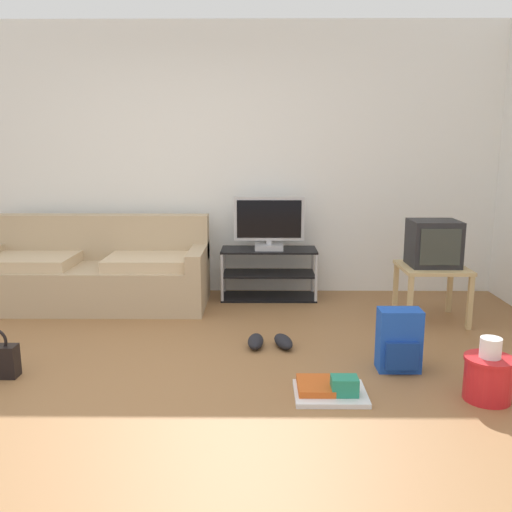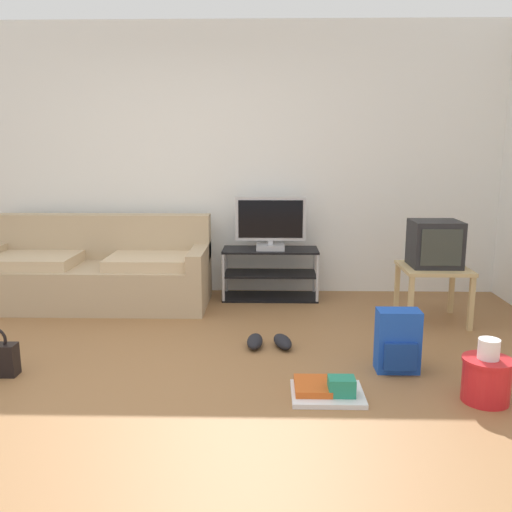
# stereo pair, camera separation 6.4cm
# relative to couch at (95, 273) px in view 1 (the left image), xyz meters

# --- Properties ---
(ground_plane) EXTENTS (9.00, 9.80, 0.02)m
(ground_plane) POSITION_rel_couch_xyz_m (0.98, -1.88, -0.32)
(ground_plane) COLOR olive
(wall_back) EXTENTS (9.00, 0.10, 2.70)m
(wall_back) POSITION_rel_couch_xyz_m (0.98, 0.57, 1.04)
(wall_back) COLOR white
(wall_back) RESTS_ON ground_plane
(couch) EXTENTS (2.13, 0.84, 0.83)m
(couch) POSITION_rel_couch_xyz_m (0.00, 0.00, 0.00)
(couch) COLOR tan
(couch) RESTS_ON ground_plane
(tv_stand) EXTENTS (0.94, 0.40, 0.50)m
(tv_stand) POSITION_rel_couch_xyz_m (1.66, 0.24, -0.06)
(tv_stand) COLOR black
(tv_stand) RESTS_ON ground_plane
(flat_tv) EXTENTS (0.69, 0.22, 0.52)m
(flat_tv) POSITION_rel_couch_xyz_m (1.66, 0.22, 0.45)
(flat_tv) COLOR #B2B2B7
(flat_tv) RESTS_ON tv_stand
(side_table) EXTENTS (0.55, 0.55, 0.48)m
(side_table) POSITION_rel_couch_xyz_m (3.06, -0.48, 0.10)
(side_table) COLOR tan
(side_table) RESTS_ON ground_plane
(crt_tv) EXTENTS (0.41, 0.37, 0.39)m
(crt_tv) POSITION_rel_couch_xyz_m (3.06, -0.46, 0.37)
(crt_tv) COLOR #232326
(crt_tv) RESTS_ON side_table
(backpack) EXTENTS (0.28, 0.24, 0.43)m
(backpack) POSITION_rel_couch_xyz_m (2.52, -1.58, -0.10)
(backpack) COLOR blue
(backpack) RESTS_ON ground_plane
(cleaning_bucket) EXTENTS (0.29, 0.29, 0.39)m
(cleaning_bucket) POSITION_rel_couch_xyz_m (2.94, -2.02, -0.15)
(cleaning_bucket) COLOR red
(cleaning_bucket) RESTS_ON ground_plane
(sneakers_pair) EXTENTS (0.37, 0.29, 0.09)m
(sneakers_pair) POSITION_rel_couch_xyz_m (1.65, -1.15, -0.26)
(sneakers_pair) COLOR black
(sneakers_pair) RESTS_ON ground_plane
(floor_tray) EXTENTS (0.44, 0.35, 0.14)m
(floor_tray) POSITION_rel_couch_xyz_m (2.00, -1.98, -0.27)
(floor_tray) COLOR silver
(floor_tray) RESTS_ON ground_plane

